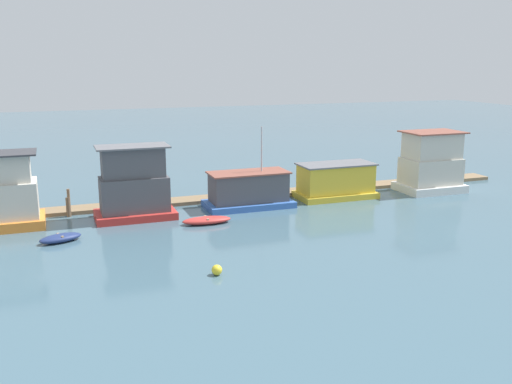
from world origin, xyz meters
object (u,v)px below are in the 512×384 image
(houseboat_yellow, at_px, (336,181))
(buoy_yellow, at_px, (217,270))
(mooring_post_centre, at_px, (68,207))
(houseboat_blue, at_px, (249,191))
(houseboat_red, at_px, (134,186))
(dinghy_red, at_px, (207,220))
(dinghy_navy, at_px, (60,238))
(houseboat_white, at_px, (431,164))
(mooring_post_far_right, at_px, (69,203))

(houseboat_yellow, xyz_separation_m, buoy_yellow, (-14.62, -14.07, -1.14))
(houseboat_yellow, height_order, mooring_post_centre, houseboat_yellow)
(mooring_post_centre, bearing_deg, houseboat_blue, -7.31)
(houseboat_yellow, height_order, buoy_yellow, houseboat_yellow)
(houseboat_blue, xyz_separation_m, buoy_yellow, (-6.56, -13.62, -1.05))
(houseboat_red, height_order, mooring_post_centre, houseboat_red)
(mooring_post_centre, bearing_deg, dinghy_red, -30.08)
(houseboat_blue, distance_m, dinghy_red, 5.85)
(dinghy_navy, bearing_deg, houseboat_white, 7.80)
(houseboat_blue, relative_size, houseboat_yellow, 1.04)
(houseboat_red, bearing_deg, houseboat_yellow, 2.53)
(houseboat_blue, height_order, houseboat_white, houseboat_blue)
(houseboat_white, height_order, dinghy_navy, houseboat_white)
(buoy_yellow, bearing_deg, houseboat_red, 100.73)
(houseboat_red, xyz_separation_m, houseboat_yellow, (17.14, 0.76, -0.99))
(mooring_post_centre, relative_size, buoy_yellow, 2.51)
(houseboat_white, bearing_deg, mooring_post_centre, 176.47)
(houseboat_blue, xyz_separation_m, dinghy_red, (-4.47, -3.62, -1.08))
(houseboat_blue, distance_m, mooring_post_centre, 13.91)
(buoy_yellow, bearing_deg, houseboat_blue, 64.26)
(houseboat_red, xyz_separation_m, mooring_post_centre, (-4.69, 2.07, -1.69))
(houseboat_red, relative_size, mooring_post_far_right, 2.73)
(buoy_yellow, bearing_deg, mooring_post_far_right, 114.90)
(houseboat_red, relative_size, houseboat_blue, 0.83)
(dinghy_red, height_order, mooring_post_far_right, mooring_post_far_right)
(houseboat_red, height_order, dinghy_navy, houseboat_red)
(mooring_post_centre, xyz_separation_m, mooring_post_far_right, (0.08, 0.00, 0.33))
(houseboat_red, distance_m, dinghy_navy, 7.19)
(houseboat_red, bearing_deg, mooring_post_far_right, 155.83)
(dinghy_navy, distance_m, buoy_yellow, 12.10)
(houseboat_white, distance_m, mooring_post_far_right, 31.05)
(houseboat_white, distance_m, buoy_yellow, 27.45)
(dinghy_navy, relative_size, buoy_yellow, 5.02)
(houseboat_white, distance_m, dinghy_red, 22.11)
(houseboat_white, xyz_separation_m, dinghy_red, (-21.72, -3.48, -2.23))
(mooring_post_centre, distance_m, mooring_post_far_right, 0.34)
(mooring_post_far_right, bearing_deg, dinghy_navy, -97.38)
(dinghy_navy, bearing_deg, mooring_post_centre, 83.30)
(houseboat_white, bearing_deg, houseboat_blue, 179.52)
(dinghy_red, bearing_deg, houseboat_blue, 39.03)
(buoy_yellow, bearing_deg, dinghy_red, 78.17)
(houseboat_red, relative_size, mooring_post_centre, 3.96)
(dinghy_navy, relative_size, dinghy_red, 0.82)
(houseboat_yellow, relative_size, mooring_post_far_right, 3.16)
(houseboat_blue, relative_size, houseboat_white, 1.27)
(dinghy_navy, distance_m, dinghy_red, 10.08)
(houseboat_white, height_order, dinghy_red, houseboat_white)
(houseboat_red, bearing_deg, dinghy_navy, -142.34)
(houseboat_yellow, height_order, dinghy_navy, houseboat_yellow)
(dinghy_red, bearing_deg, mooring_post_centre, 149.92)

